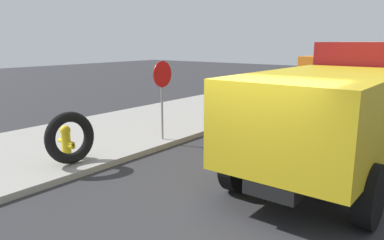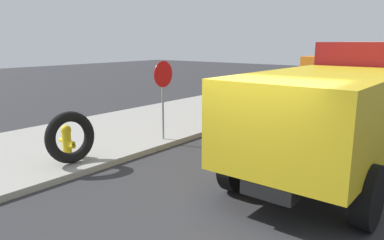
{
  "view_description": "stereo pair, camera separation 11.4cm",
  "coord_description": "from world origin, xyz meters",
  "px_view_note": "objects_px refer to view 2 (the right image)",
  "views": [
    {
      "loc": [
        -5.11,
        -2.82,
        3.02
      ],
      "look_at": [
        1.88,
        2.59,
        1.12
      ],
      "focal_mm": 34.42,
      "sensor_mm": 36.0,
      "label": 1
    },
    {
      "loc": [
        -5.04,
        -2.91,
        3.02
      ],
      "look_at": [
        1.88,
        2.59,
        1.12
      ],
      "focal_mm": 34.42,
      "sensor_mm": 36.0,
      "label": 2
    }
  ],
  "objects_px": {
    "fire_hydrant": "(67,140)",
    "dump_truck_yellow": "(344,104)",
    "loose_tire": "(70,137)",
    "dump_truck_orange": "(358,72)",
    "stop_sign": "(163,85)"
  },
  "relations": [
    {
      "from": "stop_sign",
      "to": "fire_hydrant",
      "type": "bearing_deg",
      "value": 164.12
    },
    {
      "from": "fire_hydrant",
      "to": "dump_truck_orange",
      "type": "relative_size",
      "value": 0.11
    },
    {
      "from": "fire_hydrant",
      "to": "dump_truck_yellow",
      "type": "relative_size",
      "value": 0.12
    },
    {
      "from": "dump_truck_yellow",
      "to": "dump_truck_orange",
      "type": "xyz_separation_m",
      "value": [
        9.89,
        2.25,
        0.0
      ]
    },
    {
      "from": "fire_hydrant",
      "to": "loose_tire",
      "type": "bearing_deg",
      "value": -114.14
    },
    {
      "from": "fire_hydrant",
      "to": "loose_tire",
      "type": "height_order",
      "value": "loose_tire"
    },
    {
      "from": "loose_tire",
      "to": "dump_truck_orange",
      "type": "bearing_deg",
      "value": -11.68
    },
    {
      "from": "stop_sign",
      "to": "dump_truck_orange",
      "type": "bearing_deg",
      "value": -13.63
    },
    {
      "from": "loose_tire",
      "to": "stop_sign",
      "type": "height_order",
      "value": "stop_sign"
    },
    {
      "from": "loose_tire",
      "to": "stop_sign",
      "type": "xyz_separation_m",
      "value": [
        3.0,
        -0.24,
        0.98
      ]
    },
    {
      "from": "fire_hydrant",
      "to": "dump_truck_yellow",
      "type": "distance_m",
      "value": 6.76
    },
    {
      "from": "loose_tire",
      "to": "dump_truck_orange",
      "type": "height_order",
      "value": "dump_truck_orange"
    },
    {
      "from": "stop_sign",
      "to": "dump_truck_orange",
      "type": "height_order",
      "value": "dump_truck_orange"
    },
    {
      "from": "stop_sign",
      "to": "dump_truck_orange",
      "type": "distance_m",
      "value": 11.03
    },
    {
      "from": "fire_hydrant",
      "to": "dump_truck_yellow",
      "type": "height_order",
      "value": "dump_truck_yellow"
    }
  ]
}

